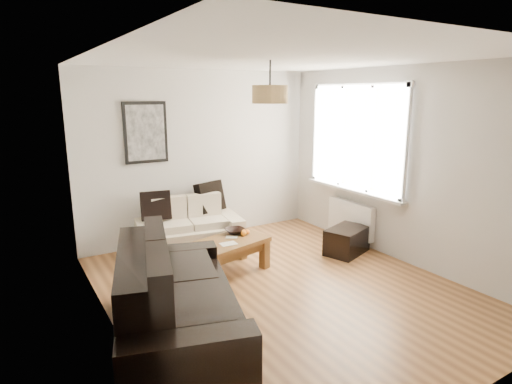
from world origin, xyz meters
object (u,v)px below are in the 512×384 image
coffee_table (227,257)px  ottoman (347,241)px  loveseat_cream (189,226)px  sofa_leather (178,296)px

coffee_table → ottoman: 1.81m
coffee_table → loveseat_cream: bearing=94.6°
sofa_leather → ottoman: (2.88, 0.86, -0.26)m
coffee_table → ottoman: coffee_table is taller
sofa_leather → coffee_table: size_ratio=1.98×
loveseat_cream → sofa_leather: (-1.01, -2.16, 0.08)m
sofa_leather → coffee_table: sofa_leather is taller
loveseat_cream → ottoman: loveseat_cream is taller
loveseat_cream → coffee_table: (0.08, -1.03, -0.15)m
sofa_leather → ottoman: size_ratio=3.17×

